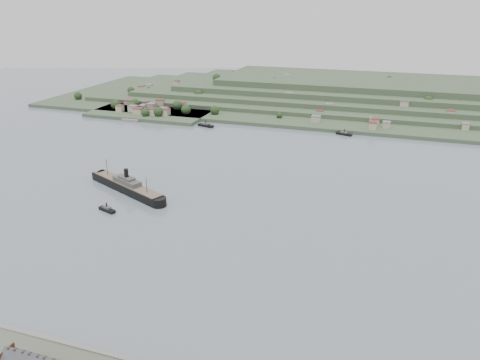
% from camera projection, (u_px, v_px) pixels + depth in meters
% --- Properties ---
extents(ground, '(1400.00, 1400.00, 0.00)m').
position_uv_depth(ground, '(236.00, 213.00, 323.75)').
color(ground, slate).
rests_on(ground, ground).
extents(far_peninsula, '(760.00, 309.00, 30.00)m').
position_uv_depth(far_peninsula, '(345.00, 95.00, 658.44)').
color(far_peninsula, '#364830').
rests_on(far_peninsula, ground).
extents(steamship, '(86.92, 47.06, 22.27)m').
position_uv_depth(steamship, '(125.00, 185.00, 361.37)').
color(steamship, black).
rests_on(steamship, ground).
extents(tugboat, '(14.76, 8.19, 6.43)m').
position_uv_depth(tugboat, '(107.00, 209.00, 326.39)').
color(tugboat, black).
rests_on(tugboat, ground).
extents(ferry_west, '(20.39, 10.59, 7.37)m').
position_uv_depth(ferry_west, '(206.00, 125.00, 541.34)').
color(ferry_west, black).
rests_on(ferry_west, ground).
extents(ferry_east, '(17.96, 9.41, 6.49)m').
position_uv_depth(ferry_east, '(344.00, 134.00, 508.06)').
color(ferry_east, black).
rests_on(ferry_east, ground).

